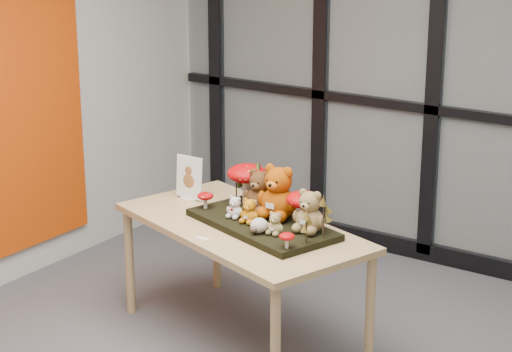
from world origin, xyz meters
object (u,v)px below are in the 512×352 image
Objects in this scene: bear_brown_medium at (260,188)px; bear_beige_small at (275,222)px; bear_tan_back at (310,209)px; mushroom_back_left at (247,182)px; display_table at (242,236)px; diorama_tray at (262,224)px; bear_white_bow at (235,206)px; mushroom_front_left at (205,199)px; plush_cream_hedgehog at (259,225)px; mushroom_front_right at (287,240)px; bear_small_yellow at (250,209)px; mushroom_back_right at (303,207)px; sign_holder at (189,180)px; bear_pooh_yellow at (279,189)px.

bear_beige_small is at bearing -26.04° from bear_brown_medium.
bear_tan_back is 0.57m from mushroom_back_left.
display_table is 0.15m from diorama_tray.
mushroom_front_left is (-0.23, 0.04, -0.02)m from bear_white_bow.
bear_beige_small is 0.53m from mushroom_back_left.
plush_cream_hedgehog reaches higher than display_table.
mushroom_front_right is at bearing -21.01° from diorama_tray.
mushroom_front_right is at bearing -7.32° from bear_white_bow.
mushroom_front_left is (-0.26, 0.02, 0.15)m from display_table.
bear_white_bow is at bearing -173.28° from bear_small_yellow.
bear_white_bow is (-0.03, -0.02, 0.17)m from display_table.
bear_white_bow is at bearing 170.74° from plush_cream_hedgehog.
diorama_tray reaches higher than display_table.
bear_brown_medium reaches higher than mushroom_back_right.
mushroom_front_left is at bearing -166.53° from display_table.
bear_small_yellow is 0.22m from bear_beige_small.
mushroom_front_right is at bearing -65.89° from bear_tan_back.
bear_beige_small is 0.64× the size of mushroom_back_right.
bear_beige_small is 1.51× the size of mushroom_front_right.
bear_brown_medium is 1.78× the size of bear_small_yellow.
bear_tan_back is at bearing 22.11° from display_table.
bear_tan_back is at bearing 0.85° from bear_brown_medium.
bear_white_bow reaches higher than diorama_tray.
display_table is at bearing -19.48° from sign_holder.
mushroom_back_right reaches higher than display_table.
bear_tan_back reaches higher than sign_holder.
mushroom_back_right is 0.60m from mushroom_front_left.
bear_pooh_yellow is 0.14m from bear_brown_medium.
bear_beige_small is at bearing -19.31° from diorama_tray.
bear_brown_medium reaches higher than bear_small_yellow.
mushroom_front_right is (0.70, -0.26, -0.01)m from mushroom_front_left.
plush_cream_hedgehog is 0.25m from mushroom_front_right.
diorama_tray is at bearing 69.49° from bear_small_yellow.
mushroom_front_left is (-0.28, -0.13, -0.08)m from bear_brown_medium.
bear_brown_medium is at bearing -28.54° from mushroom_back_left.
bear_brown_medium is 0.35m from plush_cream_hedgehog.
display_table is 0.34m from mushroom_back_left.
mushroom_back_left is 2.45× the size of mushroom_front_left.
diorama_tray is at bearing -34.41° from bear_brown_medium.
diorama_tray is at bearing 160.69° from bear_beige_small.
bear_pooh_yellow is 1.57× the size of mushroom_back_right.
bear_tan_back is at bearing 57.27° from plush_cream_hedgehog.
mushroom_front_right is at bearing -72.47° from mushroom_back_right.
diorama_tray is at bearing 136.11° from plush_cream_hedgehog.
mushroom_back_left is at bearing 157.38° from diorama_tray.
mushroom_back_left is at bearing 169.36° from bear_brown_medium.
sign_holder reaches higher than bear_white_bow.
bear_pooh_yellow is 3.71× the size of mushroom_front_right.
bear_beige_small is at bearing -12.97° from mushroom_front_left.
mushroom_front_left is (-0.42, -0.10, -0.11)m from bear_pooh_yellow.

